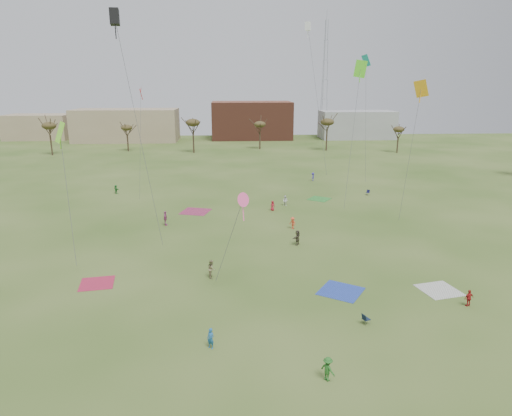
{
  "coord_description": "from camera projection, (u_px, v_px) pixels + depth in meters",
  "views": [
    {
      "loc": [
        -2.67,
        -32.56,
        17.82
      ],
      "look_at": [
        0.0,
        12.0,
        5.5
      ],
      "focal_mm": 31.76,
      "sensor_mm": 36.0,
      "label": 1
    }
  ],
  "objects": [
    {
      "name": "spectator_fore_c",
      "position": [
        297.0,
        238.0,
        51.51
      ],
      "size": [
        1.31,
        1.62,
        1.73
      ],
      "primitive_type": "imported",
      "rotation": [
        0.0,
        0.0,
        4.13
      ],
      "color": "#4C4536",
      "rests_on": "ground"
    },
    {
      "name": "flyer_near_center",
      "position": [
        328.0,
        369.0,
        27.93
      ],
      "size": [
        1.09,
        1.17,
        1.58
      ],
      "primitive_type": "imported",
      "rotation": [
        0.0,
        0.0,
        2.24
      ],
      "color": "#256321",
      "rests_on": "ground"
    },
    {
      "name": "camp_chair_center",
      "position": [
        366.0,
        321.0,
        34.63
      ],
      "size": [
        0.7,
        0.68,
        0.87
      ],
      "rotation": [
        0.0,
        0.0,
        1.99
      ],
      "color": "#121E32",
      "rests_on": "ground"
    },
    {
      "name": "spectator_mid_d",
      "position": [
        165.0,
        218.0,
        58.58
      ],
      "size": [
        0.56,
        1.15,
        1.89
      ],
      "primitive_type": "imported",
      "rotation": [
        0.0,
        0.0,
        1.67
      ],
      "color": "#A94683",
      "rests_on": "ground"
    },
    {
      "name": "spectator_fore_b",
      "position": [
        212.0,
        269.0,
        42.82
      ],
      "size": [
        0.7,
        0.88,
        1.75
      ],
      "primitive_type": "imported",
      "rotation": [
        0.0,
        0.0,
        1.62
      ],
      "color": "#8D8059",
      "rests_on": "ground"
    },
    {
      "name": "kites_aloft",
      "position": [
        240.0,
        52.0,
        60.03
      ],
      "size": [
        52.41,
        52.85,
        27.76
      ],
      "color": "silver",
      "rests_on": "ground"
    },
    {
      "name": "building_brick",
      "position": [
        252.0,
        120.0,
        150.38
      ],
      "size": [
        26.0,
        16.0,
        12.0
      ],
      "primitive_type": "cube",
      "color": "brown",
      "rests_on": "ground"
    },
    {
      "name": "flyer_far_c",
      "position": [
        313.0,
        177.0,
        85.46
      ],
      "size": [
        0.91,
        1.15,
        1.56
      ],
      "primitive_type": "imported",
      "rotation": [
        0.0,
        0.0,
        4.34
      ],
      "color": "#2E219B",
      "rests_on": "ground"
    },
    {
      "name": "flyer_far_b",
      "position": [
        273.0,
        206.0,
        65.49
      ],
      "size": [
        0.83,
        0.7,
        1.45
      ],
      "primitive_type": "imported",
      "rotation": [
        0.0,
        0.0,
        0.39
      ],
      "color": "#AB1D2B",
      "rests_on": "ground"
    },
    {
      "name": "blanket_cream",
      "position": [
        439.0,
        290.0,
        40.37
      ],
      "size": [
        3.83,
        3.83,
        0.03
      ],
      "primitive_type": "cube",
      "rotation": [
        0.0,
        0.0,
        1.79
      ],
      "color": "beige",
      "rests_on": "ground"
    },
    {
      "name": "blanket_red",
      "position": [
        97.0,
        283.0,
        41.72
      ],
      "size": [
        3.43,
        3.43,
        0.03
      ],
      "primitive_type": "cube",
      "rotation": [
        0.0,
        0.0,
        1.73
      ],
      "color": "#B32343",
      "rests_on": "ground"
    },
    {
      "name": "building_tan",
      "position": [
        127.0,
        125.0,
        143.53
      ],
      "size": [
        32.0,
        14.0,
        10.0
      ],
      "primitive_type": "cube",
      "color": "#937F60",
      "rests_on": "ground"
    },
    {
      "name": "radio_tower",
      "position": [
        324.0,
        79.0,
        153.12
      ],
      "size": [
        1.51,
        1.72,
        41.0
      ],
      "color": "#9EA3A8",
      "rests_on": "ground"
    },
    {
      "name": "flyer_mid_b",
      "position": [
        293.0,
        223.0,
        57.22
      ],
      "size": [
        1.08,
        1.12,
        1.53
      ],
      "primitive_type": "imported",
      "rotation": [
        0.0,
        0.0,
        5.44
      ],
      "color": "#E54B2B",
      "rests_on": "ground"
    },
    {
      "name": "flyer_far_a",
      "position": [
        116.0,
        189.0,
        75.56
      ],
      "size": [
        1.22,
        1.32,
        1.47
      ],
      "primitive_type": "imported",
      "rotation": [
        0.0,
        0.0,
        2.28
      ],
      "color": "#287931",
      "rests_on": "ground"
    },
    {
      "name": "building_tan_west",
      "position": [
        39.0,
        127.0,
        148.8
      ],
      "size": [
        20.0,
        12.0,
        8.0
      ],
      "primitive_type": "cube",
      "color": "#937F60",
      "rests_on": "ground"
    },
    {
      "name": "building_grey",
      "position": [
        357.0,
        125.0,
        150.88
      ],
      "size": [
        24.0,
        12.0,
        9.0
      ],
      "primitive_type": "cube",
      "color": "gray",
      "rests_on": "ground"
    },
    {
      "name": "spectator_fore_a",
      "position": [
        469.0,
        298.0,
        37.3
      ],
      "size": [
        0.9,
        0.54,
        1.44
      ],
      "primitive_type": "imported",
      "rotation": [
        0.0,
        0.0,
        3.37
      ],
      "color": "#AB1D1F",
      "rests_on": "ground"
    },
    {
      "name": "blanket_blue",
      "position": [
        341.0,
        291.0,
        40.16
      ],
      "size": [
        4.8,
        4.8,
        0.03
      ],
      "primitive_type": "cube",
      "rotation": [
        0.0,
        0.0,
        0.98
      ],
      "color": "#2743AB",
      "rests_on": "ground"
    },
    {
      "name": "blanket_olive",
      "position": [
        319.0,
        199.0,
        72.15
      ],
      "size": [
        4.31,
        4.31,
        0.03
      ],
      "primitive_type": "cube",
      "rotation": [
        0.0,
        0.0,
        2.53
      ],
      "color": "#318831",
      "rests_on": "ground"
    },
    {
      "name": "camp_chair_right",
      "position": [
        368.0,
        194.0,
        74.67
      ],
      "size": [
        0.72,
        0.73,
        0.87
      ],
      "rotation": [
        0.0,
        0.0,
        5.66
      ],
      "color": "#141538",
      "rests_on": "ground"
    },
    {
      "name": "ground",
      "position": [
        265.0,
        314.0,
        36.22
      ],
      "size": [
        260.0,
        260.0,
        0.0
      ],
      "primitive_type": "plane",
      "color": "#314F18",
      "rests_on": "ground"
    },
    {
      "name": "spectator_mid_e",
      "position": [
        285.0,
        201.0,
        68.03
      ],
      "size": [
        0.96,
        0.93,
        1.55
      ],
      "primitive_type": "imported",
      "rotation": [
        0.0,
        0.0,
        5.62
      ],
      "color": "silver",
      "rests_on": "ground"
    },
    {
      "name": "tree_line",
      "position": [
        228.0,
        129.0,
        110.31
      ],
      "size": [
        117.44,
        49.32,
        8.91
      ],
      "color": "#3A2B1E",
      "rests_on": "ground"
    },
    {
      "name": "flyer_near_right",
      "position": [
        211.0,
        338.0,
        31.35
      ],
      "size": [
        0.66,
        0.61,
        1.51
      ],
      "primitive_type": "imported",
      "rotation": [
        0.0,
        0.0,
        5.68
      ],
      "color": "#215F99",
      "rests_on": "ground"
    },
    {
      "name": "blanket_plum",
      "position": [
        196.0,
        212.0,
        65.1
      ],
      "size": [
        4.74,
        4.74,
        0.03
      ],
      "primitive_type": "cube",
      "rotation": [
        0.0,
        0.0,
        2.86
      ],
      "color": "#922D51",
      "rests_on": "ground"
    }
  ]
}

